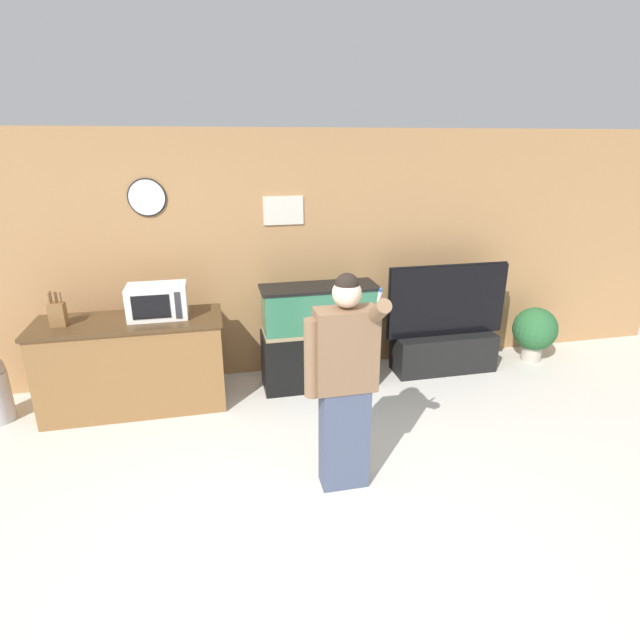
# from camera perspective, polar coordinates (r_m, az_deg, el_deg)

# --- Properties ---
(ground_plane) EXTENTS (18.00, 18.00, 0.00)m
(ground_plane) POSITION_cam_1_polar(r_m,az_deg,el_deg) (3.57, -0.07, -24.08)
(ground_plane) COLOR beige
(wall_back_paneled) EXTENTS (10.00, 0.08, 2.60)m
(wall_back_paneled) POSITION_cam_1_polar(r_m,az_deg,el_deg) (5.37, -6.39, 7.09)
(wall_back_paneled) COLOR #A87A4C
(wall_back_paneled) RESTS_ON ground_plane
(counter_island) EXTENTS (1.71, 0.65, 0.91)m
(counter_island) POSITION_cam_1_polar(r_m,az_deg,el_deg) (5.12, -20.48, -4.73)
(counter_island) COLOR brown
(counter_island) RESTS_ON ground_plane
(microwave) EXTENTS (0.54, 0.34, 0.31)m
(microwave) POSITION_cam_1_polar(r_m,az_deg,el_deg) (4.89, -18.09, 2.05)
(microwave) COLOR white
(microwave) RESTS_ON counter_island
(knife_block) EXTENTS (0.13, 0.12, 0.31)m
(knife_block) POSITION_cam_1_polar(r_m,az_deg,el_deg) (5.04, -27.80, 0.63)
(knife_block) COLOR brown
(knife_block) RESTS_ON counter_island
(aquarium_on_stand) EXTENTS (1.18, 0.43, 1.10)m
(aquarium_on_stand) POSITION_cam_1_polar(r_m,az_deg,el_deg) (5.20, -0.12, -1.89)
(aquarium_on_stand) COLOR black
(aquarium_on_stand) RESTS_ON ground_plane
(tv_on_stand) EXTENTS (1.38, 0.40, 1.23)m
(tv_on_stand) POSITION_cam_1_polar(r_m,az_deg,el_deg) (5.79, 14.02, -2.25)
(tv_on_stand) COLOR black
(tv_on_stand) RESTS_ON ground_plane
(person_standing) EXTENTS (0.52, 0.39, 1.65)m
(person_standing) POSITION_cam_1_polar(r_m,az_deg,el_deg) (3.57, 2.77, -7.05)
(person_standing) COLOR #424C66
(person_standing) RESTS_ON ground_plane
(potted_plant) EXTENTS (0.51, 0.51, 0.65)m
(potted_plant) POSITION_cam_1_polar(r_m,az_deg,el_deg) (6.39, 23.33, -1.11)
(potted_plant) COLOR #B2A899
(potted_plant) RESTS_ON ground_plane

